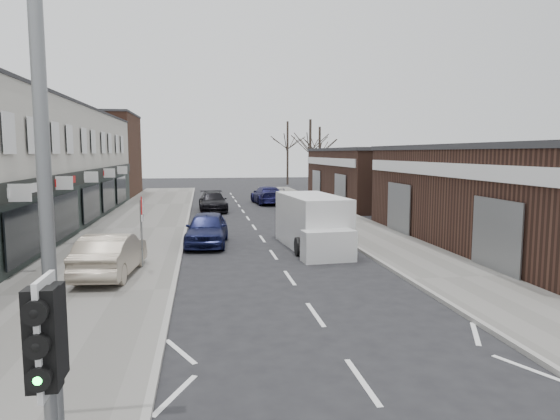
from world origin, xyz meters
name	(u,v)px	position (x,y,z in m)	size (l,w,h in m)	color
pavement_left	(135,229)	(-6.75, 22.00, 0.06)	(5.50, 64.00, 0.12)	slate
pavement_right	(349,224)	(5.75, 22.00, 0.06)	(3.50, 64.00, 0.12)	slate
brick_block_far	(94,156)	(-13.50, 45.00, 4.00)	(8.00, 10.00, 8.00)	#4D2D21
right_unit_near	(542,198)	(12.50, 14.00, 2.25)	(10.00, 18.00, 4.50)	#3B231A
right_unit_far	(385,177)	(12.50, 34.00, 2.25)	(10.00, 16.00, 4.50)	#3B231A
tree_far_a	(310,191)	(9.00, 48.00, 0.00)	(3.60, 3.60, 8.00)	#382D26
tree_far_b	(319,187)	(11.50, 54.00, 0.00)	(3.60, 3.60, 7.50)	#382D26
tree_far_c	(288,185)	(8.50, 60.00, 0.00)	(3.60, 3.60, 8.50)	#382D26
traffic_light	(48,362)	(-4.40, -2.02, 2.41)	(0.28, 0.60, 3.10)	slate
street_lamp	(58,128)	(-4.53, -0.80, 4.62)	(2.23, 0.22, 8.00)	slate
warning_sign	(142,211)	(-5.16, 12.00, 2.20)	(0.12, 0.80, 2.70)	slate
white_van	(313,223)	(2.00, 15.24, 1.14)	(2.62, 6.34, 2.41)	silver
sedan_on_pavement	(111,254)	(-6.11, 10.85, 0.86)	(1.57, 4.49, 1.48)	tan
parked_car_left_a	(207,229)	(-2.77, 16.73, 0.78)	(1.84, 4.58, 1.56)	#161B45
parked_car_left_b	(213,202)	(-2.20, 30.41, 0.71)	(1.99, 4.89, 1.42)	black
parked_car_right_a	(300,208)	(3.42, 25.54, 0.66)	(1.40, 4.02, 1.32)	silver
parked_car_right_b	(292,203)	(3.50, 28.86, 0.66)	(1.55, 3.85, 1.31)	black
parked_car_right_c	(267,195)	(2.46, 35.14, 0.76)	(2.13, 5.23, 1.52)	#161645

